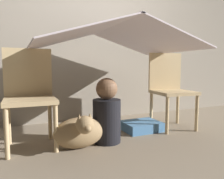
{
  "coord_description": "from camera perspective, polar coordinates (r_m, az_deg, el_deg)",
  "views": [
    {
      "loc": [
        -0.88,
        -1.73,
        0.69
      ],
      "look_at": [
        0.0,
        0.23,
        0.48
      ],
      "focal_mm": 35.0,
      "sensor_mm": 36.0,
      "label": 1
    }
  ],
  "objects": [
    {
      "name": "chair_left",
      "position": [
        2.05,
        -20.76,
        -0.72
      ],
      "size": [
        0.43,
        0.43,
        0.87
      ],
      "rotation": [
        0.0,
        0.0,
        -0.02
      ],
      "color": "#D1B27F",
      "rests_on": "ground_plane"
    },
    {
      "name": "person_front",
      "position": [
        2.04,
        -1.38,
        -6.31
      ],
      "size": [
        0.26,
        0.26,
        0.6
      ],
      "color": "black",
      "rests_on": "ground_plane"
    },
    {
      "name": "sheet_canopy",
      "position": [
        2.17,
        -0.0,
        13.46
      ],
      "size": [
        1.53,
        1.12,
        0.24
      ],
      "color": "silver"
    },
    {
      "name": "wall_back",
      "position": [
        3.01,
        -7.0,
        16.29
      ],
      "size": [
        7.0,
        0.05,
        2.5
      ],
      "color": "gray",
      "rests_on": "ground_plane"
    },
    {
      "name": "floor_cushion",
      "position": [
        2.47,
        7.68,
        -9.46
      ],
      "size": [
        0.4,
        0.32,
        0.1
      ],
      "color": "#4C7FB2",
      "rests_on": "ground_plane"
    },
    {
      "name": "dog",
      "position": [
        1.92,
        -8.39,
        -10.85
      ],
      "size": [
        0.45,
        0.38,
        0.34
      ],
      "color": "#9E7F56",
      "rests_on": "ground_plane"
    },
    {
      "name": "ground_plane",
      "position": [
        2.06,
        2.69,
        -13.94
      ],
      "size": [
        8.8,
        8.8,
        0.0
      ],
      "primitive_type": "plane",
      "color": "gray"
    },
    {
      "name": "chair_right",
      "position": [
        2.64,
        14.87,
        0.78
      ],
      "size": [
        0.47,
        0.47,
        0.87
      ],
      "rotation": [
        0.0,
        0.0,
        -0.13
      ],
      "color": "#D1B27F",
      "rests_on": "ground_plane"
    }
  ]
}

